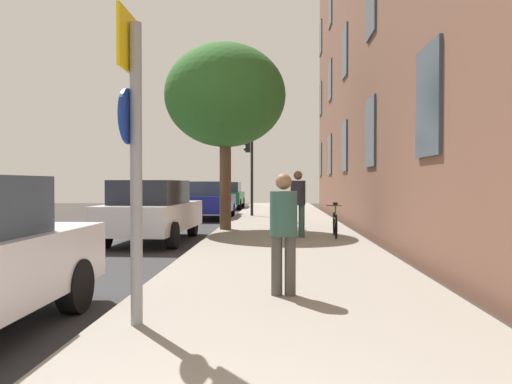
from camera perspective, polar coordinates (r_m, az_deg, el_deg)
name	(u,v)px	position (r m, az deg, el deg)	size (l,w,h in m)	color
ground_plane	(180,229)	(16.62, -8.95, -4.34)	(41.80, 41.80, 0.00)	#332D28
road_asphalt	(119,229)	(17.16, -15.86, -4.18)	(7.00, 38.00, 0.01)	#2D2D30
sidewalk	(283,228)	(16.29, 3.24, -4.23)	(4.20, 38.00, 0.12)	gray
sign_post	(134,144)	(5.03, -14.28, 5.57)	(0.16, 0.60, 3.16)	gray
traffic_light	(250,159)	(21.35, -0.76, 3.90)	(0.43, 0.24, 3.65)	black
tree_near	(225,96)	(15.30, -3.65, 11.22)	(3.75, 3.75, 5.76)	brown
bicycle_0	(335,224)	(13.06, 9.33, -3.70)	(0.42, 1.65, 0.92)	black
bicycle_1	(291,216)	(15.44, 4.21, -2.87)	(0.42, 1.70, 0.98)	black
bicycle_2	(291,212)	(17.87, 4.16, -2.33)	(0.42, 1.70, 0.98)	black
pedestrian_0	(283,226)	(6.17, 3.27, -4.01)	(0.48, 0.48, 1.56)	#4C4742
pedestrian_1	(298,199)	(12.81, 4.99, -0.88)	(0.55, 0.55, 1.76)	#33594C
car_1	(152,210)	(12.93, -12.15, -2.14)	(1.96, 4.31, 1.62)	silver
car_2	(209,200)	(21.04, -5.57, -0.90)	(1.96, 4.49, 1.62)	navy
car_3	(227,195)	(29.32, -3.39, -0.36)	(1.86, 4.45, 1.62)	#19662D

